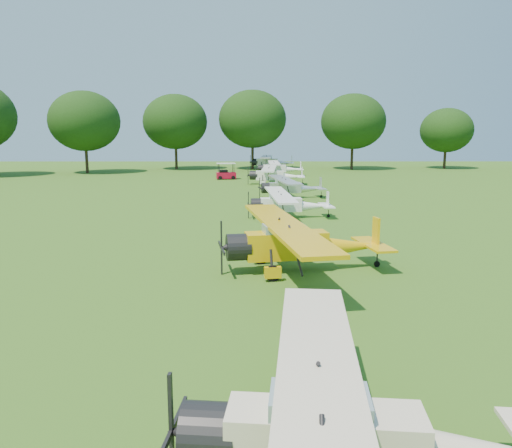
{
  "coord_description": "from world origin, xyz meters",
  "views": [
    {
      "loc": [
        -1.79,
        -26.55,
        5.9
      ],
      "look_at": [
        -1.72,
        -1.92,
        1.4
      ],
      "focal_mm": 35.0,
      "sensor_mm": 36.0,
      "label": 1
    }
  ],
  "objects_px": {
    "aircraft_3": "(287,202)",
    "aircraft_5": "(274,174)",
    "aircraft_6": "(278,167)",
    "golf_cart": "(226,174)",
    "aircraft_4": "(290,186)",
    "aircraft_2": "(299,240)",
    "aircraft_7": "(271,161)",
    "aircraft_1": "(356,432)"
  },
  "relations": [
    {
      "from": "aircraft_3",
      "to": "aircraft_5",
      "type": "xyz_separation_m",
      "value": [
        -0.01,
        23.3,
        0.13
      ]
    },
    {
      "from": "aircraft_6",
      "to": "golf_cart",
      "type": "relative_size",
      "value": 3.89
    },
    {
      "from": "aircraft_4",
      "to": "aircraft_6",
      "type": "xyz_separation_m",
      "value": [
        0.07,
        24.27,
        0.08
      ]
    },
    {
      "from": "aircraft_6",
      "to": "aircraft_2",
      "type": "bearing_deg",
      "value": -91.57
    },
    {
      "from": "aircraft_5",
      "to": "aircraft_6",
      "type": "bearing_deg",
      "value": 88.97
    },
    {
      "from": "aircraft_3",
      "to": "aircraft_4",
      "type": "height_order",
      "value": "aircraft_4"
    },
    {
      "from": "aircraft_3",
      "to": "aircraft_7",
      "type": "relative_size",
      "value": 0.82
    },
    {
      "from": "aircraft_1",
      "to": "aircraft_7",
      "type": "xyz_separation_m",
      "value": [
        1.04,
        76.08,
        0.14
      ]
    },
    {
      "from": "aircraft_2",
      "to": "golf_cart",
      "type": "bearing_deg",
      "value": 87.64
    },
    {
      "from": "aircraft_1",
      "to": "aircraft_6",
      "type": "height_order",
      "value": "aircraft_1"
    },
    {
      "from": "aircraft_4",
      "to": "aircraft_3",
      "type": "bearing_deg",
      "value": -103.04
    },
    {
      "from": "aircraft_5",
      "to": "aircraft_2",
      "type": "bearing_deg",
      "value": -86.8
    },
    {
      "from": "aircraft_4",
      "to": "aircraft_6",
      "type": "bearing_deg",
      "value": 81.63
    },
    {
      "from": "aircraft_1",
      "to": "aircraft_3",
      "type": "distance_m",
      "value": 27.55
    },
    {
      "from": "golf_cart",
      "to": "aircraft_4",
      "type": "bearing_deg",
      "value": -80.14
    },
    {
      "from": "aircraft_4",
      "to": "aircraft_2",
      "type": "bearing_deg",
      "value": -101.27
    },
    {
      "from": "aircraft_3",
      "to": "golf_cart",
      "type": "bearing_deg",
      "value": 97.53
    },
    {
      "from": "aircraft_4",
      "to": "aircraft_5",
      "type": "relative_size",
      "value": 0.92
    },
    {
      "from": "aircraft_2",
      "to": "golf_cart",
      "type": "relative_size",
      "value": 4.38
    },
    {
      "from": "aircraft_3",
      "to": "aircraft_7",
      "type": "distance_m",
      "value": 48.53
    },
    {
      "from": "aircraft_6",
      "to": "aircraft_1",
      "type": "bearing_deg",
      "value": -91.48
    },
    {
      "from": "aircraft_2",
      "to": "aircraft_7",
      "type": "height_order",
      "value": "aircraft_7"
    },
    {
      "from": "golf_cart",
      "to": "aircraft_5",
      "type": "bearing_deg",
      "value": -58.13
    },
    {
      "from": "aircraft_2",
      "to": "aircraft_6",
      "type": "distance_m",
      "value": 49.01
    },
    {
      "from": "aircraft_1",
      "to": "aircraft_2",
      "type": "height_order",
      "value": "aircraft_2"
    },
    {
      "from": "aircraft_5",
      "to": "aircraft_3",
      "type": "bearing_deg",
      "value": -86.17
    },
    {
      "from": "aircraft_7",
      "to": "aircraft_3",
      "type": "bearing_deg",
      "value": -86.88
    },
    {
      "from": "aircraft_2",
      "to": "aircraft_5",
      "type": "height_order",
      "value": "aircraft_2"
    },
    {
      "from": "aircraft_7",
      "to": "golf_cart",
      "type": "xyz_separation_m",
      "value": [
        -6.41,
        -18.56,
        -0.65
      ]
    },
    {
      "from": "aircraft_3",
      "to": "aircraft_6",
      "type": "bearing_deg",
      "value": 84.48
    },
    {
      "from": "aircraft_5",
      "to": "aircraft_7",
      "type": "xyz_separation_m",
      "value": [
        0.36,
        25.24,
        0.12
      ]
    },
    {
      "from": "aircraft_5",
      "to": "aircraft_6",
      "type": "distance_m",
      "value": 11.96
    },
    {
      "from": "aircraft_7",
      "to": "aircraft_1",
      "type": "bearing_deg",
      "value": -87.25
    },
    {
      "from": "aircraft_4",
      "to": "golf_cart",
      "type": "height_order",
      "value": "golf_cart"
    },
    {
      "from": "aircraft_2",
      "to": "aircraft_5",
      "type": "relative_size",
      "value": 1.1
    },
    {
      "from": "aircraft_2",
      "to": "golf_cart",
      "type": "distance_m",
      "value": 44.12
    },
    {
      "from": "aircraft_4",
      "to": "golf_cart",
      "type": "bearing_deg",
      "value": 101.97
    },
    {
      "from": "aircraft_2",
      "to": "aircraft_3",
      "type": "height_order",
      "value": "aircraft_2"
    },
    {
      "from": "aircraft_2",
      "to": "aircraft_6",
      "type": "xyz_separation_m",
      "value": [
        1.4,
        48.99,
        -0.14
      ]
    },
    {
      "from": "golf_cart",
      "to": "aircraft_7",
      "type": "bearing_deg",
      "value": 60.62
    },
    {
      "from": "aircraft_1",
      "to": "aircraft_7",
      "type": "bearing_deg",
      "value": 94.6
    },
    {
      "from": "aircraft_3",
      "to": "aircraft_7",
      "type": "height_order",
      "value": "aircraft_7"
    }
  ]
}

